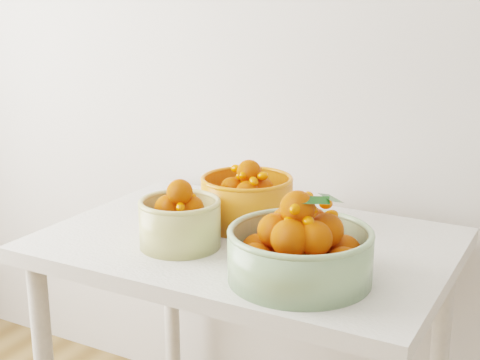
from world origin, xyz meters
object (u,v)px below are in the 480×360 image
Objects in this scene: table at (247,273)px; bowl_green at (300,250)px; bowl_orange at (247,199)px; bowl_cream at (180,221)px.

bowl_green is at bearing -38.74° from table.
bowl_orange reaches higher than table.
table is 4.59× the size of bowl_cream.
bowl_orange is at bearing 118.98° from table.
bowl_orange is (0.07, 0.22, 0.00)m from bowl_cream.
bowl_cream is (-0.12, -0.13, 0.16)m from table.
bowl_cream is at bearing 172.06° from bowl_green.
bowl_cream is 0.57× the size of bowl_green.
bowl_cream is 0.68× the size of bowl_orange.
table is at bearing 141.26° from bowl_green.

